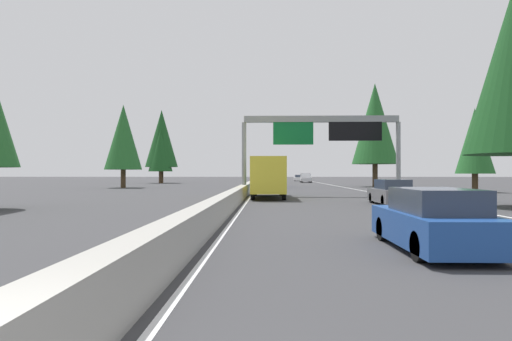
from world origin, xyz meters
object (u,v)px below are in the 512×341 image
object	(u,v)px
sedan_far_left	(392,193)
sedan_far_right	(298,178)
conifer_left_mid	(162,139)
minivan_mid_right	(268,178)
sign_gantry_overhead	(323,132)
pickup_distant_a	(306,178)
sedan_distant_b	(433,221)
bus_mid_center	(267,174)
conifer_left_far	(161,150)
conifer_right_mid	(375,124)
conifer_left_near	(123,137)
conifer_right_near	(475,141)
box_truck_near_center	(268,176)

from	to	relation	value
sedan_far_left	sedan_far_right	distance (m)	77.90
conifer_left_mid	minivan_mid_right	bearing A→B (deg)	-89.94
sign_gantry_overhead	pickup_distant_a	distance (m)	51.72
sedan_distant_b	bus_mid_center	distance (m)	47.02
pickup_distant_a	conifer_left_far	bearing A→B (deg)	105.76
bus_mid_center	conifer_right_mid	distance (m)	16.17
bus_mid_center	conifer_left_near	size ratio (longest dim) A/B	1.10
sedan_distant_b	bus_mid_center	size ratio (longest dim) A/B	0.38
minivan_mid_right	sign_gantry_overhead	bearing A→B (deg)	-174.55
sedan_distant_b	conifer_left_mid	xyz separation A→B (m)	(69.40, 23.65, 7.61)
bus_mid_center	conifer_right_near	size ratio (longest dim) A/B	1.41
sedan_far_left	conifer_right_near	bearing A→B (deg)	-37.21
box_truck_near_center	conifer_right_near	bearing A→B (deg)	-63.00
pickup_distant_a	sedan_far_right	bearing A→B (deg)	0.86
sedan_distant_b	sedan_far_right	distance (m)	92.91
sedan_distant_b	conifer_left_near	xyz separation A→B (m)	(43.16, 21.98, 5.66)
sign_gantry_overhead	box_truck_near_center	world-z (taller)	sign_gantry_overhead
sedan_far_left	minivan_mid_right	size ratio (longest dim) A/B	0.88
box_truck_near_center	conifer_left_mid	distance (m)	52.12
sedan_far_left	bus_mid_center	size ratio (longest dim) A/B	0.38
sign_gantry_overhead	sedan_far_left	bearing A→B (deg)	-163.49
bus_mid_center	conifer_right_mid	bearing A→B (deg)	-83.93
box_truck_near_center	conifer_right_near	size ratio (longest dim) A/B	1.05
conifer_right_near	conifer_left_far	bearing A→B (deg)	47.55
minivan_mid_right	conifer_left_mid	bearing A→B (deg)	90.06
conifer_left_far	conifer_left_near	bearing A→B (deg)	-176.48
conifer_left_far	sedan_far_left	bearing A→B (deg)	-153.22
sedan_far_right	conifer_right_near	bearing A→B (deg)	-168.24
pickup_distant_a	minivan_mid_right	size ratio (longest dim) A/B	1.12
sedan_far_right	conifer_left_near	distance (m)	56.09
sign_gantry_overhead	conifer_left_mid	distance (m)	51.29
conifer_right_near	conifer_left_mid	bearing A→B (deg)	46.62
conifer_right_near	sign_gantry_overhead	bearing A→B (deg)	115.83
pickup_distant_a	conifer_right_near	distance (m)	45.82
conifer_left_mid	bus_mid_center	bearing A→B (deg)	-138.84
pickup_distant_a	conifer_right_mid	bearing A→B (deg)	-165.69
sedan_distant_b	box_truck_near_center	bearing A→B (deg)	10.12
sedan_far_left	conifer_right_near	distance (m)	21.61
sedan_far_right	box_truck_near_center	bearing A→B (deg)	174.17
sedan_distant_b	conifer_left_near	distance (m)	48.76
minivan_mid_right	conifer_left_far	world-z (taller)	conifer_left_far
conifer_left_far	sedan_far_right	bearing A→B (deg)	-47.37
sedan_far_right	conifer_right_mid	xyz separation A→B (m)	(-44.46, -7.23, 7.86)
sedan_far_left	pickup_distant_a	world-z (taller)	pickup_distant_a
box_truck_near_center	conifer_right_near	distance (m)	22.66
sedan_far_left	minivan_mid_right	xyz separation A→B (m)	(54.47, 7.07, 0.27)
sedan_far_right	conifer_right_near	distance (m)	62.48
sedan_distant_b	minivan_mid_right	xyz separation A→B (m)	(69.42, 3.77, 0.27)
pickup_distant_a	conifer_left_near	world-z (taller)	conifer_left_near
pickup_distant_a	conifer_left_mid	distance (m)	29.00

